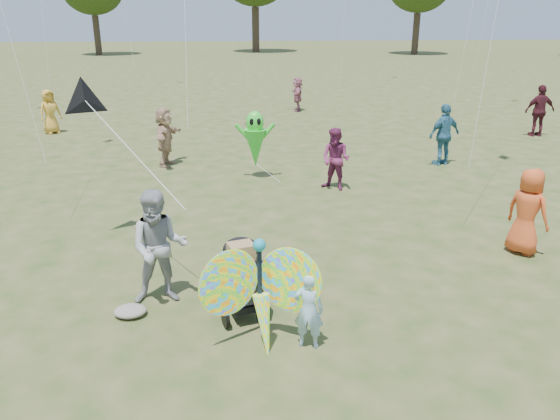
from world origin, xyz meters
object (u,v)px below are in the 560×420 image
object	(u,v)px
crowd_c	(444,135)
jogging_stroller	(242,272)
crowd_a	(527,211)
alien_kite	(255,141)
child_girl	(309,310)
crowd_h	(540,111)
adult_man	(159,248)
crowd_e	(336,159)
butterfly_kite	(261,295)
crowd_d	(165,137)
crowd_g	(50,112)
crowd_j	(298,94)

from	to	relation	value
crowd_c	jogging_stroller	distance (m)	9.50
crowd_a	alien_kite	size ratio (longest dim) A/B	0.89
child_girl	crowd_h	size ratio (longest dim) A/B	0.59
crowd_a	alien_kite	bearing A→B (deg)	9.31
crowd_a	adult_man	bearing A→B (deg)	68.48
child_girl	adult_man	distance (m)	2.42
crowd_e	crowd_h	bearing A→B (deg)	72.24
jogging_stroller	butterfly_kite	size ratio (longest dim) A/B	0.64
crowd_a	crowd_h	size ratio (longest dim) A/B	0.88
crowd_d	jogging_stroller	world-z (taller)	crowd_d
crowd_d	jogging_stroller	distance (m)	8.36
child_girl	crowd_c	bearing A→B (deg)	-103.14
adult_man	crowd_a	distance (m)	6.29
crowd_h	alien_kite	size ratio (longest dim) A/B	1.00
jogging_stroller	crowd_h	bearing A→B (deg)	30.00
crowd_c	jogging_stroller	xyz separation A→B (m)	(-5.78, -7.54, -0.24)
adult_man	crowd_d	bearing A→B (deg)	92.21
crowd_h	butterfly_kite	world-z (taller)	crowd_h
crowd_d	butterfly_kite	size ratio (longest dim) A/B	0.93
crowd_c	alien_kite	size ratio (longest dim) A/B	0.98
crowd_d	crowd_g	world-z (taller)	crowd_d
crowd_d	crowd_j	distance (m)	9.89
crowd_d	crowd_e	distance (m)	4.99
adult_man	crowd_d	xyz separation A→B (m)	(-0.74, 7.73, -0.05)
crowd_d	butterfly_kite	world-z (taller)	crowd_d
crowd_e	crowd_c	bearing A→B (deg)	68.82
crowd_c	crowd_e	xyz separation A→B (m)	(-3.41, -1.98, -0.10)
crowd_h	butterfly_kite	size ratio (longest dim) A/B	1.00
crowd_g	crowd_j	distance (m)	10.02
crowd_d	butterfly_kite	bearing A→B (deg)	-153.46
child_girl	crowd_a	size ratio (longest dim) A/B	0.67
alien_kite	adult_man	bearing A→B (deg)	-105.03
adult_man	crowd_d	size ratio (longest dim) A/B	1.06
crowd_h	jogging_stroller	xyz separation A→B (m)	(-10.43, -10.90, -0.26)
crowd_d	crowd_h	size ratio (longest dim) A/B	0.93
crowd_e	alien_kite	xyz separation A→B (m)	(-1.86, 1.09, 0.22)
adult_man	jogging_stroller	xyz separation A→B (m)	(1.16, -0.41, -0.25)
crowd_j	alien_kite	size ratio (longest dim) A/B	0.82
adult_man	alien_kite	distance (m)	6.45
child_girl	adult_man	bearing A→B (deg)	-17.12
jogging_stroller	crowd_j	bearing A→B (deg)	64.22
butterfly_kite	child_girl	bearing A→B (deg)	-6.07
alien_kite	crowd_c	bearing A→B (deg)	9.62
crowd_g	crowd_d	bearing A→B (deg)	-88.09
crowd_g	crowd_c	bearing A→B (deg)	-65.20
crowd_a	crowd_h	world-z (taller)	crowd_h
crowd_c	crowd_d	xyz separation A→B (m)	(-7.69, 0.60, -0.04)
child_girl	butterfly_kite	bearing A→B (deg)	11.16
alien_kite	child_girl	bearing A→B (deg)	-87.69
crowd_g	crowd_j	bearing A→B (deg)	-18.35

